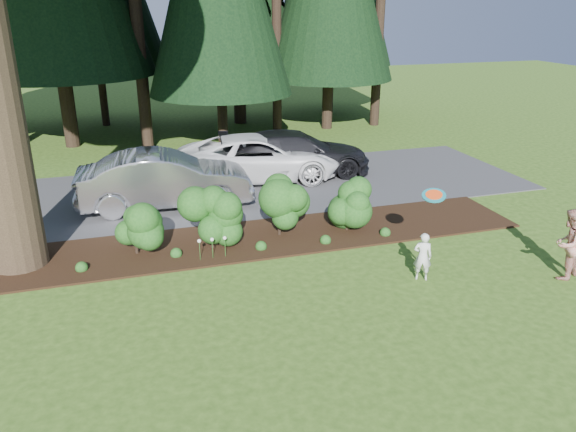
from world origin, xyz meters
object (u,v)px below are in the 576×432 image
at_px(car_silver_wagon, 165,180).
at_px(car_dark_suv, 295,153).
at_px(car_white_suv, 259,157).
at_px(adult, 568,244).
at_px(child, 423,256).
at_px(frisbee, 434,195).

relative_size(car_silver_wagon, car_dark_suv, 0.96).
height_order(car_white_suv, adult, adult).
distance_m(child, adult, 3.17).
bearing_deg(car_silver_wagon, adult, -129.20).
bearing_deg(child, car_dark_suv, -63.81).
relative_size(car_white_suv, frisbee, 10.38).
height_order(child, adult, adult).
bearing_deg(car_silver_wagon, car_white_suv, -57.92).
xyz_separation_m(car_white_suv, child, (1.57, -8.16, -0.24)).
height_order(car_dark_suv, frisbee, frisbee).
bearing_deg(frisbee, adult, -19.66).
bearing_deg(car_dark_suv, car_white_suv, 105.88).
xyz_separation_m(car_white_suv, car_dark_suv, (1.34, 0.20, -0.00)).
bearing_deg(frisbee, child, -144.38).
bearing_deg(frisbee, car_white_suv, 102.76).
relative_size(car_silver_wagon, frisbee, 9.51).
xyz_separation_m(adult, frisbee, (-2.81, 1.00, 1.07)).
height_order(car_white_suv, frisbee, frisbee).
relative_size(car_dark_suv, frisbee, 9.91).
height_order(adult, frisbee, frisbee).
bearing_deg(frisbee, car_silver_wagon, 129.71).
relative_size(child, frisbee, 2.09).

